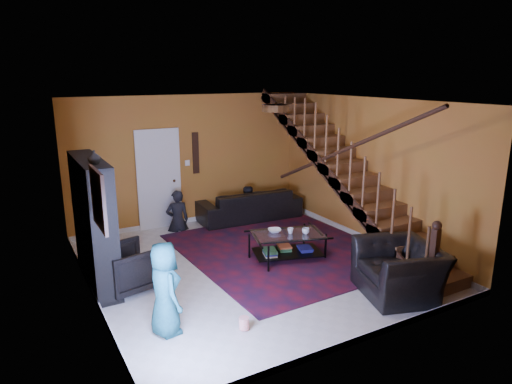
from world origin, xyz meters
The scene contains 21 objects.
floor centered at (0.00, 0.00, 0.00)m, with size 5.50×5.50×0.00m, color beige.
room centered at (-1.33, 1.33, 0.05)m, with size 5.50×5.50×5.50m.
staircase centered at (2.12, 0.00, 1.40)m, with size 0.95×5.02×3.18m.
bookshelf centered at (-2.40, 0.60, 0.96)m, with size 0.35×1.80×2.00m.
door centered at (-0.70, 2.73, 1.02)m, with size 0.82×0.05×2.05m, color silver.
framed_picture centered at (-2.57, -0.90, 1.75)m, with size 0.04×0.74×0.74m, color #99361B.
wall_hanging centered at (0.15, 2.73, 1.55)m, with size 0.14×0.03×0.90m, color black.
ceiling_fixture centered at (0.00, -0.80, 2.74)m, with size 0.40×0.40×0.10m, color #3F2814.
rug centered at (0.84, 0.30, 0.01)m, with size 3.39×3.87×0.02m, color #4F0E1B.
sofa centered at (1.23, 2.30, 0.34)m, with size 2.32×0.91×0.68m, color black.
armchair_left centered at (-2.05, 0.09, 0.36)m, with size 0.76×0.79×0.72m, color black.
armchair_right centered at (1.43, -2.03, 0.39)m, with size 1.20×1.05×0.78m, color black.
person_adult_a centered at (-0.46, 2.35, 0.21)m, with size 0.48×0.32×1.32m, color black.
person_adult_b centered at (1.20, 2.35, 0.15)m, with size 0.59×0.46×1.21m, color black.
person_child centered at (-1.95, -1.36, 0.61)m, with size 0.60×0.39×1.23m, color #1A5F64.
coffee_table centered at (0.72, -0.08, 0.28)m, with size 1.41×1.06×0.48m.
cup_a centered at (0.99, -0.25, 0.53)m, with size 0.13×0.13×0.10m, color #999999.
cup_b centered at (0.77, -0.10, 0.52)m, with size 0.11×0.11×0.10m, color #999999.
bowl centered at (0.56, 0.10, 0.50)m, with size 0.24×0.24×0.06m, color #999999.
vase centered at (-2.41, 0.10, 2.10)m, with size 0.18×0.18×0.19m, color #999999.
popcorn_bucket centered at (-1.06, -1.79, 0.10)m, with size 0.14×0.14×0.16m, color red.
Camera 1 is at (-3.50, -6.46, 3.22)m, focal length 32.00 mm.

